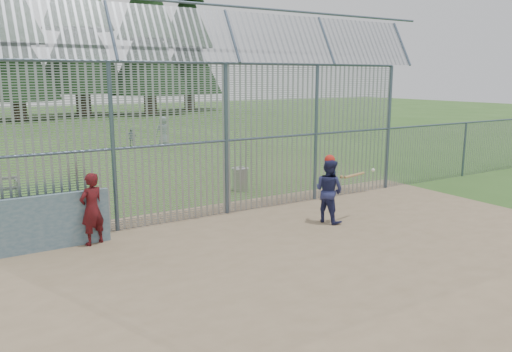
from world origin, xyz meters
TOP-DOWN VIEW (x-y plane):
  - ground at (0.00, 0.00)m, footprint 120.00×120.00m
  - dirt_infield at (0.00, -0.50)m, footprint 14.00×10.00m
  - dugout_wall at (-4.60, 2.90)m, footprint 2.50×0.12m
  - batter at (1.80, 1.42)m, footprint 0.80×0.92m
  - onlooker at (-3.73, 2.79)m, footprint 0.69×0.58m
  - bg_kid_standing at (3.50, 17.24)m, footprint 0.79×0.52m
  - bg_kid_seated at (1.90, 17.65)m, footprint 0.62×0.52m
  - batting_gear at (1.97, 1.38)m, footprint 1.56×0.41m
  - trash_can at (1.70, 5.76)m, footprint 0.56×0.56m
  - backstop_fence at (1.81, 3.43)m, footprint 20.09×0.81m

SIDE VIEW (x-z plane):
  - ground at x=0.00m, z-range 0.00..0.00m
  - dirt_infield at x=0.00m, z-range 0.00..0.02m
  - trash_can at x=1.70m, z-range -0.03..0.79m
  - bg_kid_seated at x=1.90m, z-range 0.00..1.00m
  - dugout_wall at x=-4.60m, z-range 0.02..1.22m
  - bg_kid_standing at x=3.50m, z-range 0.00..1.59m
  - onlooker at x=-3.73m, z-range 0.02..1.62m
  - batter at x=1.80m, z-range 0.02..1.64m
  - batting_gear at x=1.97m, z-range 1.22..1.83m
  - backstop_fence at x=1.81m, z-range -0.29..5.01m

